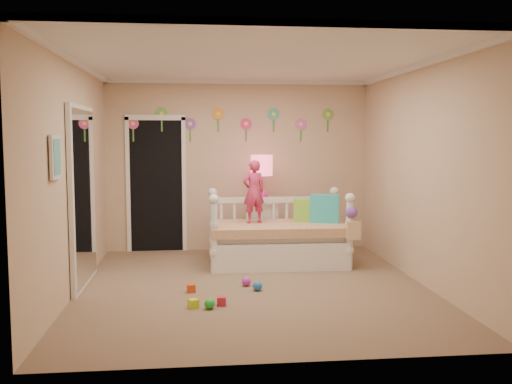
{
  "coord_description": "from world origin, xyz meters",
  "views": [
    {
      "loc": [
        -0.65,
        -6.4,
        1.74
      ],
      "look_at": [
        0.1,
        0.6,
        1.05
      ],
      "focal_mm": 39.58,
      "sensor_mm": 36.0,
      "label": 1
    }
  ],
  "objects": [
    {
      "name": "nightstand",
      "position": [
        0.32,
        1.85,
        0.38
      ],
      "size": [
        0.46,
        0.36,
        0.76
      ],
      "primitive_type": "cube",
      "rotation": [
        0.0,
        0.0,
        -0.02
      ],
      "color": "white",
      "rests_on": "floor"
    },
    {
      "name": "right_wall",
      "position": [
        2.0,
        0.0,
        1.3
      ],
      "size": [
        0.01,
        4.5,
        2.6
      ],
      "primitive_type": "cube",
      "color": "tan",
      "rests_on": "floor"
    },
    {
      "name": "table_lamp",
      "position": [
        0.32,
        1.85,
        1.23
      ],
      "size": [
        0.32,
        0.32,
        0.71
      ],
      "color": "#D21C82",
      "rests_on": "nightstand"
    },
    {
      "name": "crown_molding",
      "position": [
        0.0,
        0.0,
        2.57
      ],
      "size": [
        4.0,
        4.5,
        0.06
      ],
      "primitive_type": null,
      "color": "white",
      "rests_on": "ceiling"
    },
    {
      "name": "mirror_closet",
      "position": [
        -1.96,
        0.3,
        1.05
      ],
      "size": [
        0.07,
        1.3,
        2.1
      ],
      "primitive_type": "cube",
      "color": "white",
      "rests_on": "left_wall"
    },
    {
      "name": "closet_doorway",
      "position": [
        -1.25,
        2.23,
        1.03
      ],
      "size": [
        0.9,
        0.04,
        2.07
      ],
      "primitive_type": "cube",
      "color": "black",
      "rests_on": "back_wall"
    },
    {
      "name": "back_wall",
      "position": [
        0.0,
        2.25,
        1.3
      ],
      "size": [
        4.0,
        0.01,
        2.6
      ],
      "primitive_type": "cube",
      "color": "tan",
      "rests_on": "floor"
    },
    {
      "name": "flower_decals",
      "position": [
        -0.09,
        2.24,
        1.94
      ],
      "size": [
        3.4,
        0.02,
        0.5
      ],
      "primitive_type": null,
      "color": "#B2668C",
      "rests_on": "back_wall"
    },
    {
      "name": "ceiling",
      "position": [
        0.0,
        0.0,
        2.6
      ],
      "size": [
        4.0,
        4.5,
        0.01
      ],
      "primitive_type": "cube",
      "color": "white",
      "rests_on": "floor"
    },
    {
      "name": "hanging_bag",
      "position": [
        1.35,
        0.64,
        0.62
      ],
      "size": [
        0.2,
        0.16,
        0.36
      ],
      "primitive_type": null,
      "color": "beige",
      "rests_on": "daybed"
    },
    {
      "name": "child",
      "position": [
        0.13,
        1.21,
        1.0
      ],
      "size": [
        0.36,
        0.29,
        0.86
      ],
      "primitive_type": "imported",
      "rotation": [
        0.0,
        0.0,
        3.42
      ],
      "color": "#CC2E5F",
      "rests_on": "daybed"
    },
    {
      "name": "pillow_lime",
      "position": [
        0.87,
        1.25,
        0.72
      ],
      "size": [
        0.36,
        0.22,
        0.32
      ],
      "primitive_type": "cube",
      "rotation": [
        0.0,
        0.0,
        -0.31
      ],
      "color": "#85C83D",
      "rests_on": "daybed"
    },
    {
      "name": "daybed",
      "position": [
        0.46,
        1.13,
        0.51
      ],
      "size": [
        1.88,
        1.03,
        1.01
      ],
      "primitive_type": null,
      "rotation": [
        0.0,
        0.0,
        -0.01
      ],
      "color": "white",
      "rests_on": "floor"
    },
    {
      "name": "wall_picture",
      "position": [
        -1.97,
        -0.9,
        1.55
      ],
      "size": [
        0.05,
        0.34,
        0.42
      ],
      "primitive_type": "cube",
      "color": "white",
      "rests_on": "left_wall"
    },
    {
      "name": "toy_scatter",
      "position": [
        -0.33,
        -0.23,
        0.06
      ],
      "size": [
        1.14,
        1.47,
        0.11
      ],
      "primitive_type": null,
      "rotation": [
        0.0,
        0.0,
        0.29
      ],
      "color": "#996666",
      "rests_on": "floor"
    },
    {
      "name": "pillow_turquoise",
      "position": [
        1.11,
        1.14,
        0.76
      ],
      "size": [
        0.41,
        0.24,
        0.39
      ],
      "primitive_type": "cube",
      "rotation": [
        0.0,
        0.0,
        -0.29
      ],
      "color": "#25BCB4",
      "rests_on": "daybed"
    },
    {
      "name": "left_wall",
      "position": [
        -2.0,
        0.0,
        1.3
      ],
      "size": [
        0.01,
        4.5,
        2.6
      ],
      "primitive_type": "cube",
      "color": "tan",
      "rests_on": "floor"
    },
    {
      "name": "floor",
      "position": [
        0.0,
        0.0,
        0.0
      ],
      "size": [
        4.0,
        4.5,
        0.01
      ],
      "primitive_type": "cube",
      "color": "#7F684C",
      "rests_on": "ground"
    }
  ]
}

